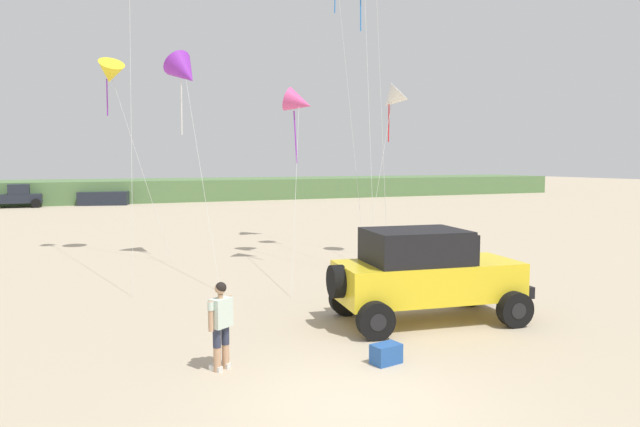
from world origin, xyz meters
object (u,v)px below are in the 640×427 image
(jeep, at_px, (425,273))
(distant_pickup, at_px, (14,197))
(kite_green_box, at_px, (110,73))
(cooler_box, at_px, (386,354))
(distant_sedan, at_px, (104,198))
(kite_blue_swept, at_px, (299,103))
(person_watching, at_px, (221,321))
(kite_white_parafoil, at_px, (392,99))
(kite_orange_streamer, at_px, (185,72))

(jeep, distance_m, distant_pickup, 44.63)
(jeep, xyz_separation_m, kite_green_box, (-6.34, 13.56, 6.29))
(cooler_box, distance_m, kite_green_box, 17.82)
(distant_sedan, relative_size, kite_blue_swept, 0.63)
(jeep, xyz_separation_m, cooler_box, (-2.32, -2.19, -1.01))
(jeep, bearing_deg, person_watching, -166.48)
(distant_pickup, height_order, kite_blue_swept, kite_blue_swept)
(distant_pickup, distance_m, distant_sedan, 7.11)
(distant_pickup, height_order, kite_white_parafoil, kite_white_parafoil)
(person_watching, relative_size, kite_orange_streamer, 0.20)
(person_watching, relative_size, kite_green_box, 0.21)
(person_watching, height_order, kite_white_parafoil, kite_white_parafoil)
(cooler_box, xyz_separation_m, kite_white_parafoil, (6.25, 10.64, 6.18))
(jeep, xyz_separation_m, kite_orange_streamer, (-3.80, 10.88, 6.09))
(distant_pickup, height_order, kite_green_box, kite_green_box)
(person_watching, bearing_deg, kite_orange_streamer, 82.86)
(kite_white_parafoil, xyz_separation_m, kite_blue_swept, (-4.04, -0.19, -0.34))
(distant_sedan, bearing_deg, distant_pickup, -167.11)
(kite_green_box, bearing_deg, jeep, -64.93)
(person_watching, bearing_deg, jeep, 13.52)
(kite_green_box, bearing_deg, distant_pickup, 102.56)
(kite_orange_streamer, distance_m, kite_white_parafoil, 8.15)
(person_watching, xyz_separation_m, cooler_box, (3.00, -0.91, -0.75))
(person_watching, distance_m, distant_pickup, 44.66)
(cooler_box, xyz_separation_m, distant_pickup, (-10.53, 44.93, 0.75))
(person_watching, xyz_separation_m, kite_blue_swept, (5.21, 9.55, 5.10))
(kite_blue_swept, bearing_deg, distant_pickup, 110.27)
(kite_green_box, height_order, kite_blue_swept, kite_green_box)
(distant_pickup, relative_size, kite_orange_streamer, 0.56)
(jeep, distance_m, kite_green_box, 16.24)
(distant_pickup, bearing_deg, jeep, -73.27)
(jeep, bearing_deg, distant_sedan, 97.66)
(kite_orange_streamer, xyz_separation_m, kite_white_parafoil, (7.72, -2.43, -0.92))
(kite_orange_streamer, bearing_deg, distant_pickup, 105.86)
(kite_white_parafoil, bearing_deg, cooler_box, -120.41)
(jeep, xyz_separation_m, distant_sedan, (-5.75, 42.72, -0.60))
(jeep, height_order, kite_blue_swept, kite_blue_swept)
(cooler_box, height_order, kite_green_box, kite_green_box)
(distant_sedan, height_order, kite_blue_swept, kite_blue_swept)
(kite_green_box, height_order, kite_white_parafoil, kite_green_box)
(person_watching, distance_m, kite_orange_streamer, 13.81)
(distant_pickup, xyz_separation_m, kite_green_box, (6.50, -29.18, 6.55))
(kite_green_box, bearing_deg, kite_orange_streamer, -46.38)
(kite_green_box, bearing_deg, distant_sedan, 88.83)
(kite_green_box, distance_m, kite_blue_swept, 8.30)
(kite_green_box, bearing_deg, kite_white_parafoil, -26.43)
(jeep, relative_size, distant_sedan, 1.18)
(jeep, height_order, distant_sedan, jeep)
(kite_orange_streamer, height_order, kite_green_box, kite_orange_streamer)
(cooler_box, bearing_deg, kite_green_box, 93.31)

